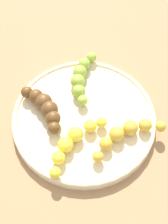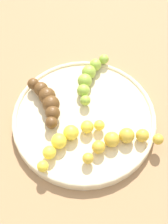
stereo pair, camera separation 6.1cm
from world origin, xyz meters
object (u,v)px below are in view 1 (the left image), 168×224
object	(u,v)px
fruit_bowl	(84,119)
banana_yellow	(73,141)
banana_spotted	(125,134)
banana_overripe	(45,107)
banana_green	(81,77)

from	to	relation	value
fruit_bowl	banana_yellow	distance (m)	0.07
banana_spotted	fruit_bowl	bearing A→B (deg)	32.32
banana_overripe	banana_yellow	world-z (taller)	banana_overripe
banana_green	banana_overripe	world-z (taller)	banana_overripe
fruit_bowl	banana_overripe	bearing A→B (deg)	-121.42
banana_overripe	banana_yellow	xyz separation A→B (m)	(0.09, 0.03, -0.00)
banana_spotted	banana_yellow	distance (m)	0.10
banana_green	fruit_bowl	bearing A→B (deg)	103.73
banana_overripe	banana_green	bearing A→B (deg)	10.95
fruit_bowl	banana_spotted	distance (m)	0.09
fruit_bowl	banana_yellow	world-z (taller)	banana_yellow
banana_green	banana_overripe	size ratio (longest dim) A/B	0.97
fruit_bowl	banana_spotted	xyz separation A→B (m)	(0.07, 0.06, 0.02)
banana_green	banana_yellow	size ratio (longest dim) A/B	0.87
fruit_bowl	banana_yellow	size ratio (longest dim) A/B	2.10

